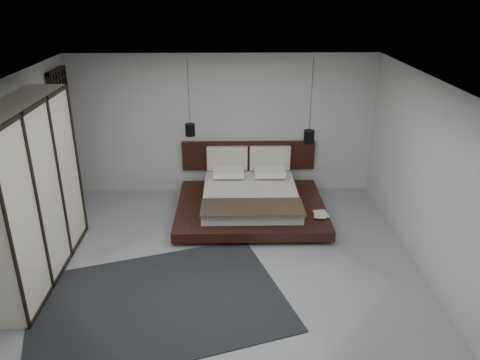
{
  "coord_description": "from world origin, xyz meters",
  "views": [
    {
      "loc": [
        0.15,
        -6.01,
        4.02
      ],
      "look_at": [
        0.3,
        1.2,
        0.96
      ],
      "focal_mm": 35.0,
      "sensor_mm": 36.0,
      "label": 1
    }
  ],
  "objects_px": {
    "bed": "(250,199)",
    "pendant_left": "(190,130)",
    "lattice_screen": "(66,139)",
    "pendant_right": "(309,136)",
    "wardrobe": "(28,194)",
    "rug": "(158,302)"
  },
  "relations": [
    {
      "from": "bed",
      "to": "pendant_left",
      "type": "distance_m",
      "value": 1.7
    },
    {
      "from": "pendant_left",
      "to": "lattice_screen",
      "type": "bearing_deg",
      "value": 177.03
    },
    {
      "from": "lattice_screen",
      "to": "bed",
      "type": "distance_m",
      "value": 3.65
    },
    {
      "from": "pendant_right",
      "to": "pendant_left",
      "type": "bearing_deg",
      "value": -180.0
    },
    {
      "from": "bed",
      "to": "pendant_left",
      "type": "bearing_deg",
      "value": 159.37
    },
    {
      "from": "wardrobe",
      "to": "rug",
      "type": "xyz_separation_m",
      "value": [
        1.84,
        -0.78,
        -1.28
      ]
    },
    {
      "from": "lattice_screen",
      "to": "pendant_left",
      "type": "relative_size",
      "value": 1.84
    },
    {
      "from": "lattice_screen",
      "to": "pendant_left",
      "type": "xyz_separation_m",
      "value": [
        2.35,
        -0.12,
        0.21
      ]
    },
    {
      "from": "rug",
      "to": "wardrobe",
      "type": "bearing_deg",
      "value": 157.02
    },
    {
      "from": "pendant_left",
      "to": "rug",
      "type": "bearing_deg",
      "value": -94.73
    },
    {
      "from": "wardrobe",
      "to": "pendant_right",
      "type": "bearing_deg",
      "value": 28.29
    },
    {
      "from": "wardrobe",
      "to": "rug",
      "type": "bearing_deg",
      "value": -22.98
    },
    {
      "from": "bed",
      "to": "pendant_right",
      "type": "distance_m",
      "value": 1.6
    },
    {
      "from": "lattice_screen",
      "to": "rug",
      "type": "relative_size",
      "value": 0.78
    },
    {
      "from": "lattice_screen",
      "to": "rug",
      "type": "xyz_separation_m",
      "value": [
        2.09,
        -3.23,
        -1.29
      ]
    },
    {
      "from": "lattice_screen",
      "to": "rug",
      "type": "distance_m",
      "value": 4.06
    },
    {
      "from": "wardrobe",
      "to": "rug",
      "type": "height_order",
      "value": "wardrobe"
    },
    {
      "from": "pendant_right",
      "to": "rug",
      "type": "bearing_deg",
      "value": -128.54
    },
    {
      "from": "rug",
      "to": "pendant_left",
      "type": "bearing_deg",
      "value": 85.27
    },
    {
      "from": "lattice_screen",
      "to": "pendant_left",
      "type": "height_order",
      "value": "pendant_left"
    },
    {
      "from": "bed",
      "to": "lattice_screen",
      "type": "bearing_deg",
      "value": 171.14
    },
    {
      "from": "pendant_left",
      "to": "pendant_right",
      "type": "distance_m",
      "value": 2.22
    }
  ]
}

